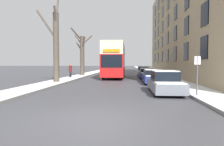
{
  "coord_description": "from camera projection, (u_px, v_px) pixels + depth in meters",
  "views": [
    {
      "loc": [
        1.21,
        -6.51,
        1.85
      ],
      "look_at": [
        -0.51,
        14.76,
        0.85
      ],
      "focal_mm": 32.0,
      "sensor_mm": 36.0,
      "label": 1
    }
  ],
  "objects": [
    {
      "name": "ground_plane",
      "position": [
        92.0,
        119.0,
        6.66
      ],
      "size": [
        320.0,
        320.0,
        0.0
      ],
      "primitive_type": "plane",
      "color": "#424247"
    },
    {
      "name": "bare_tree_left_0",
      "position": [
        56.0,
        43.0,
        18.68
      ],
      "size": [
        2.39,
        3.12,
        8.24
      ],
      "color": "#4C4238",
      "rests_on": "ground"
    },
    {
      "name": "parked_car_1",
      "position": [
        153.0,
        77.0,
        18.56
      ],
      "size": [
        1.79,
        4.07,
        1.34
      ],
      "color": "navy",
      "rests_on": "ground"
    },
    {
      "name": "sidewalk_left",
      "position": [
        105.0,
        70.0,
        59.89
      ],
      "size": [
        2.21,
        130.0,
        0.16
      ],
      "color": "slate",
      "rests_on": "ground"
    },
    {
      "name": "parked_car_2",
      "position": [
        147.0,
        74.0,
        24.66
      ],
      "size": [
        1.85,
        4.44,
        1.34
      ],
      "color": "navy",
      "rests_on": "ground"
    },
    {
      "name": "street_sign_post",
      "position": [
        197.0,
        74.0,
        10.67
      ],
      "size": [
        0.32,
        0.07,
        2.27
      ],
      "color": "#4C4F54",
      "rests_on": "ground"
    },
    {
      "name": "parked_car_3",
      "position": [
        143.0,
        71.0,
        30.59
      ],
      "size": [
        1.81,
        4.35,
        1.45
      ],
      "color": "silver",
      "rests_on": "ground"
    },
    {
      "name": "pedestrian_left_sidewalk",
      "position": [
        70.0,
        71.0,
        24.76
      ],
      "size": [
        0.39,
        0.39,
        1.8
      ],
      "rotation": [
        0.0,
        0.0,
        4.69
      ],
      "color": "black",
      "rests_on": "ground"
    },
    {
      "name": "bare_tree_left_1",
      "position": [
        82.0,
        53.0,
        29.33
      ],
      "size": [
        3.0,
        3.77,
        6.9
      ],
      "color": "#4C4238",
      "rests_on": "ground"
    },
    {
      "name": "sidewalk_right",
      "position": [
        143.0,
        70.0,
        58.97
      ],
      "size": [
        2.21,
        130.0,
        0.16
      ],
      "color": "slate",
      "rests_on": "ground"
    },
    {
      "name": "terrace_facade_right",
      "position": [
        201.0,
        22.0,
        27.79
      ],
      "size": [
        9.1,
        36.44,
        15.18
      ],
      "color": "tan",
      "rests_on": "ground"
    },
    {
      "name": "double_decker_bus",
      "position": [
        115.0,
        59.0,
        26.31
      ],
      "size": [
        2.58,
        10.13,
        4.4
      ],
      "color": "red",
      "rests_on": "ground"
    },
    {
      "name": "parked_car_0",
      "position": [
        165.0,
        83.0,
        12.62
      ],
      "size": [
        1.74,
        4.44,
        1.42
      ],
      "color": "slate",
      "rests_on": "ground"
    }
  ]
}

